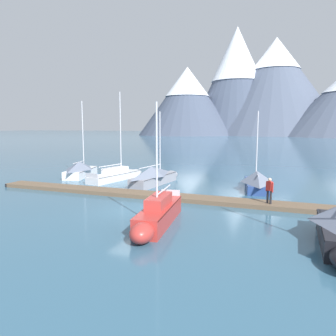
{
  "coord_description": "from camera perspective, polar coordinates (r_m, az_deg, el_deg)",
  "views": [
    {
      "loc": [
        9.3,
        -17.5,
        5.26
      ],
      "look_at": [
        0.0,
        6.0,
        2.0
      ],
      "focal_mm": 34.31,
      "sensor_mm": 36.0,
      "label": 1
    }
  ],
  "objects": [
    {
      "name": "mountain_central_massif",
      "position": [
        220.81,
        12.05,
        15.32
      ],
      "size": [
        61.35,
        61.35,
        68.79
      ],
      "color": "#424C60",
      "rests_on": "ground"
    },
    {
      "name": "dock",
      "position": [
        23.98,
        -1.76,
        -4.97
      ],
      "size": [
        28.35,
        2.13,
        0.3
      ],
      "color": "brown",
      "rests_on": "ground"
    },
    {
      "name": "ground_plane",
      "position": [
        20.51,
        -6.23,
        -7.56
      ],
      "size": [
        700.0,
        700.0,
        0.0
      ],
      "primitive_type": "plane",
      "color": "#335B75"
    },
    {
      "name": "sailboat_nearest_berth",
      "position": [
        35.24,
        -15.19,
        -0.18
      ],
      "size": [
        3.25,
        6.47,
        7.96
      ],
      "color": "white",
      "rests_on": "ground"
    },
    {
      "name": "sailboat_second_berth",
      "position": [
        32.39,
        -9.01,
        -1.17
      ],
      "size": [
        2.62,
        7.46,
        8.67
      ],
      "color": "silver",
      "rests_on": "ground"
    },
    {
      "name": "mountain_shoulder_ridge",
      "position": [
        222.61,
        18.48,
        13.72
      ],
      "size": [
        87.28,
        87.28,
        61.19
      ],
      "color": "#4C566B",
      "rests_on": "ground"
    },
    {
      "name": "person_on_dock",
      "position": [
        21.8,
        17.58,
        -3.57
      ],
      "size": [
        0.5,
        0.4,
        1.69
      ],
      "color": "#232328",
      "rests_on": "dock"
    },
    {
      "name": "sailboat_mid_dock_port",
      "position": [
        29.49,
        -2.35,
        -1.34
      ],
      "size": [
        2.27,
        7.6,
        6.66
      ],
      "color": "#93939E",
      "rests_on": "ground"
    },
    {
      "name": "mountain_west_summit",
      "position": [
        204.63,
        3.42,
        11.99
      ],
      "size": [
        60.78,
        60.78,
        41.81
      ],
      "color": "#424C60",
      "rests_on": "ground"
    },
    {
      "name": "sailboat_mid_dock_starboard",
      "position": [
        17.21,
        -1.92,
        -8.25
      ],
      "size": [
        2.16,
        6.79,
        6.52
      ],
      "color": "#B2332D",
      "rests_on": "ground"
    },
    {
      "name": "sailboat_far_berth",
      "position": [
        28.05,
        15.43,
        -2.14
      ],
      "size": [
        2.77,
        6.57,
        6.58
      ],
      "color": "navy",
      "rests_on": "ground"
    }
  ]
}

